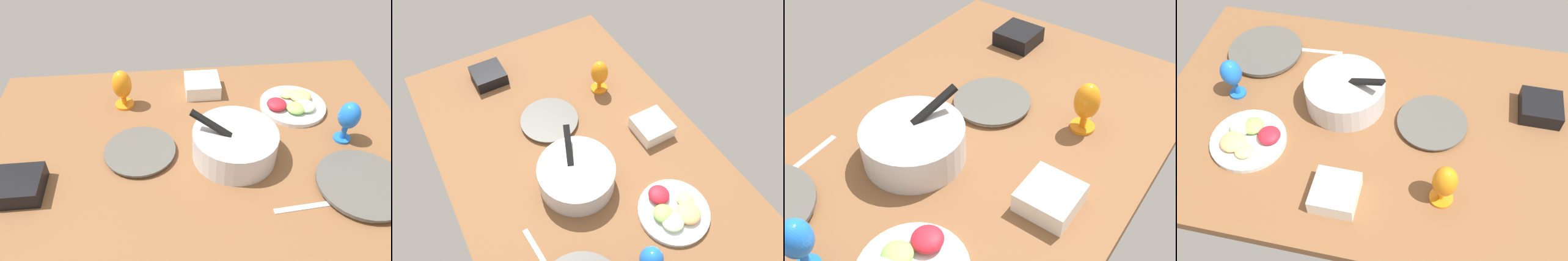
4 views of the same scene
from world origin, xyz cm
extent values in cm
cube|color=brown|center=(0.00, 0.00, -2.00)|extent=(160.00, 104.00, 4.00)
cylinder|color=silver|center=(20.95, 2.60, 0.60)|extent=(23.12, 23.12, 1.21)
cylinder|color=#4E4C47|center=(20.95, 2.60, 1.57)|extent=(25.13, 25.13, 0.73)
cylinder|color=silver|center=(-11.85, 6.69, 5.39)|extent=(29.23, 29.23, 10.78)
cylinder|color=white|center=(-11.85, 6.69, 8.63)|extent=(26.30, 26.30, 1.94)
cube|color=black|center=(-6.74, 6.69, 12.17)|extent=(20.60, 10.04, 12.04)
ellipsoid|color=red|center=(-33.11, -16.49, 3.57)|extent=(7.87, 7.87, 3.55)
ellipsoid|color=#8CC659|center=(-40.11, -13.54, 3.37)|extent=(7.50, 7.50, 3.15)
cylinder|color=blue|center=(-53.11, 2.31, 3.50)|extent=(2.00, 2.00, 4.99)
ellipsoid|color=blue|center=(-53.11, 2.31, 11.19)|extent=(7.63, 7.63, 10.40)
cylinder|color=orange|center=(27.60, -26.53, 0.50)|extent=(7.60, 7.60, 1.00)
cylinder|color=orange|center=(27.60, -26.53, 2.64)|extent=(2.00, 2.00, 3.28)
ellipsoid|color=orange|center=(27.60, -26.53, 10.26)|extent=(7.80, 7.80, 11.97)
cube|color=white|center=(-5.14, -33.23, 3.05)|extent=(14.37, 14.37, 6.10)
cube|color=#F9E072|center=(-5.14, -33.23, 5.00)|extent=(11.78, 11.78, 1.95)
cube|color=black|center=(58.62, 16.29, 2.95)|extent=(14.54, 14.54, 5.89)
cube|color=tan|center=(58.62, 16.29, 4.83)|extent=(11.92, 11.92, 1.89)
cube|color=silver|center=(-28.86, 31.48, 0.30)|extent=(18.08, 3.14, 0.60)
camera|label=1|loc=(11.08, 100.15, 94.83)|focal=34.85mm
camera|label=2|loc=(-78.47, 39.34, 128.30)|focal=34.64mm
camera|label=3|loc=(-76.48, -62.83, 92.35)|focal=41.84mm
camera|label=4|loc=(20.31, -96.79, 122.37)|focal=39.86mm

